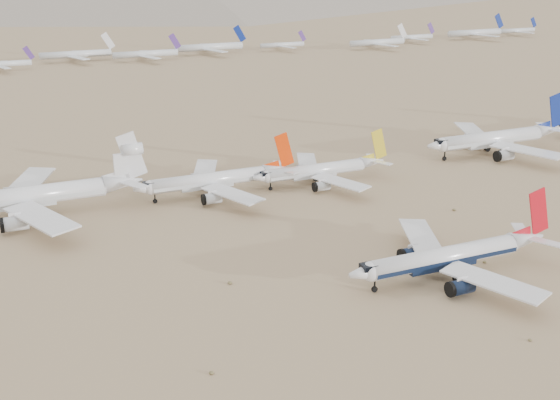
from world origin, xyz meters
The scene contains 8 objects.
ground centered at (0.00, 0.00, 0.00)m, with size 7000.00×7000.00×0.00m, color #907754.
main_airliner centered at (13.82, -0.61, 4.59)m, with size 47.30×46.20×16.69m.
row2_navy_widebody centered at (83.91, 69.85, 5.21)m, with size 52.43×51.27×18.65m.
row2_gold_tail centered at (16.21, 65.23, 4.08)m, with size 40.96×40.06×14.58m.
row2_orange_tail centered at (-15.23, 67.98, 4.44)m, with size 44.38×43.42×15.83m.
row2_white_trijet centered at (-63.07, 70.81, 5.76)m, with size 56.17×54.90×19.91m.
distant_storage_row centered at (44.23, 318.10, 4.43)m, with size 617.65×64.50×15.73m.
desert_scrub centered at (-26.91, -24.06, 0.28)m, with size 219.83×121.67×0.63m.
Camera 1 is at (-72.86, -108.86, 65.70)m, focal length 45.00 mm.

